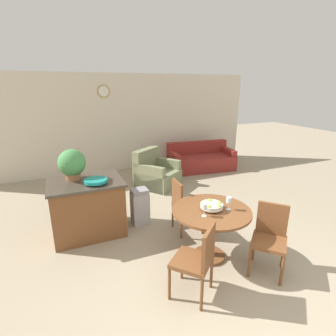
# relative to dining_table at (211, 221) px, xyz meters

# --- Properties ---
(ground_plane) EXTENTS (24.00, 24.00, 0.00)m
(ground_plane) POSITION_rel_dining_table_xyz_m (-0.13, -1.00, -0.58)
(ground_plane) COLOR gray
(wall_back) EXTENTS (8.00, 0.09, 2.70)m
(wall_back) POSITION_rel_dining_table_xyz_m (-0.13, 4.62, 0.77)
(wall_back) COLOR beige
(wall_back) RESTS_ON ground_plane
(dining_table) EXTENTS (1.08, 1.08, 0.75)m
(dining_table) POSITION_rel_dining_table_xyz_m (0.00, 0.00, 0.00)
(dining_table) COLOR brown
(dining_table) RESTS_ON ground_plane
(dining_chair_near_left) EXTENTS (0.59, 0.59, 0.91)m
(dining_chair_near_left) POSITION_rel_dining_table_xyz_m (-0.52, -0.57, -0.07)
(dining_chair_near_left) COLOR brown
(dining_chair_near_left) RESTS_ON ground_plane
(dining_chair_near_right) EXTENTS (0.59, 0.59, 0.91)m
(dining_chair_near_right) POSITION_rel_dining_table_xyz_m (0.57, -0.52, -0.07)
(dining_chair_near_right) COLOR brown
(dining_chair_near_right) RESTS_ON ground_plane
(dining_chair_far_side) EXTENTS (0.44, 0.44, 0.91)m
(dining_chair_far_side) POSITION_rel_dining_table_xyz_m (-0.04, 0.78, -0.07)
(dining_chair_far_side) COLOR brown
(dining_chair_far_side) RESTS_ON ground_plane
(fruit_bowl) EXTENTS (0.31, 0.31, 0.11)m
(fruit_bowl) POSITION_rel_dining_table_xyz_m (0.00, -0.00, 0.23)
(fruit_bowl) COLOR silver
(fruit_bowl) RESTS_ON dining_table
(wine_glass_left) EXTENTS (0.07, 0.07, 0.18)m
(wine_glass_left) POSITION_rel_dining_table_xyz_m (-0.19, -0.13, 0.30)
(wine_glass_left) COLOR silver
(wine_glass_left) RESTS_ON dining_table
(wine_glass_right) EXTENTS (0.07, 0.07, 0.18)m
(wine_glass_right) POSITION_rel_dining_table_xyz_m (0.21, -0.09, 0.30)
(wine_glass_right) COLOR silver
(wine_glass_right) RESTS_ON dining_table
(kitchen_island) EXTENTS (1.16, 0.85, 0.92)m
(kitchen_island) POSITION_rel_dining_table_xyz_m (-1.50, 1.35, -0.12)
(kitchen_island) COLOR brown
(kitchen_island) RESTS_ON ground_plane
(teal_bowl) EXTENTS (0.36, 0.36, 0.07)m
(teal_bowl) POSITION_rel_dining_table_xyz_m (-1.36, 1.18, 0.38)
(teal_bowl) COLOR teal
(teal_bowl) RESTS_ON kitchen_island
(potted_plant) EXTENTS (0.43, 0.43, 0.49)m
(potted_plant) POSITION_rel_dining_table_xyz_m (-1.66, 1.53, 0.60)
(potted_plant) COLOR #A36642
(potted_plant) RESTS_ON kitchen_island
(trash_bin) EXTENTS (0.29, 0.26, 0.65)m
(trash_bin) POSITION_rel_dining_table_xyz_m (-0.62, 1.33, -0.26)
(trash_bin) COLOR #9E9EA3
(trash_bin) RESTS_ON ground_plane
(couch) EXTENTS (1.96, 1.09, 0.78)m
(couch) POSITION_rel_dining_table_xyz_m (1.97, 3.71, -0.31)
(couch) COLOR maroon
(couch) RESTS_ON ground_plane
(armchair) EXTENTS (1.21, 1.22, 0.90)m
(armchair) POSITION_rel_dining_table_xyz_m (0.28, 2.95, -0.28)
(armchair) COLOR #7A7F5B
(armchair) RESTS_ON ground_plane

